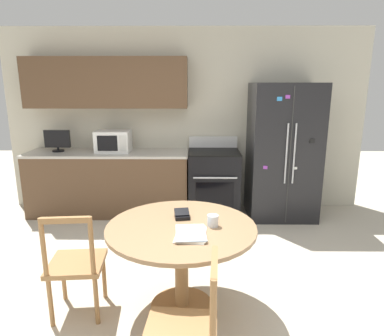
% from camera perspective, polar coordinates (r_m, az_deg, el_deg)
% --- Properties ---
extents(ground_plane, '(14.00, 14.00, 0.00)m').
position_cam_1_polar(ground_plane, '(3.02, -2.51, -23.33)').
color(ground_plane, beige).
extents(back_wall, '(5.20, 0.44, 2.60)m').
position_cam_1_polar(back_wall, '(5.03, -4.58, 9.51)').
color(back_wall, beige).
rests_on(back_wall, ground_plane).
extents(kitchen_counter, '(2.26, 0.64, 0.90)m').
position_cam_1_polar(kitchen_counter, '(5.04, -13.57, -2.37)').
color(kitchen_counter, brown).
rests_on(kitchen_counter, ground_plane).
extents(refrigerator, '(0.91, 0.75, 1.84)m').
position_cam_1_polar(refrigerator, '(4.86, 14.88, 2.65)').
color(refrigerator, black).
rests_on(refrigerator, ground_plane).
extents(oven_range, '(0.70, 0.68, 1.08)m').
position_cam_1_polar(oven_range, '(4.87, 3.61, -2.37)').
color(oven_range, black).
rests_on(oven_range, ground_plane).
extents(microwave, '(0.47, 0.35, 0.30)m').
position_cam_1_polar(microwave, '(4.90, -12.97, 4.37)').
color(microwave, white).
rests_on(microwave, kitchen_counter).
extents(countertop_tv, '(0.35, 0.16, 0.30)m').
position_cam_1_polar(countertop_tv, '(5.15, -21.53, 4.35)').
color(countertop_tv, black).
rests_on(countertop_tv, kitchen_counter).
extents(dining_table, '(1.19, 1.19, 0.74)m').
position_cam_1_polar(dining_table, '(2.80, -1.78, -12.26)').
color(dining_table, '#997551').
rests_on(dining_table, ground_plane).
extents(dining_chair_left, '(0.45, 0.45, 0.90)m').
position_cam_1_polar(dining_chair_left, '(2.96, -18.80, -15.02)').
color(dining_chair_left, '#9E7042').
rests_on(dining_chair_left, ground_plane).
extents(dining_chair_near, '(0.45, 0.45, 0.90)m').
position_cam_1_polar(dining_chair_near, '(2.18, -1.11, -25.89)').
color(dining_chair_near, '#9E7042').
rests_on(dining_chair_near, ground_plane).
extents(candle_glass, '(0.09, 0.09, 0.09)m').
position_cam_1_polar(candle_glass, '(2.72, 3.48, -8.87)').
color(candle_glass, silver).
rests_on(candle_glass, dining_table).
extents(wallet, '(0.14, 0.14, 0.07)m').
position_cam_1_polar(wallet, '(2.88, -1.68, -7.80)').
color(wallet, black).
rests_on(wallet, dining_table).
extents(mail_stack, '(0.25, 0.32, 0.02)m').
position_cam_1_polar(mail_stack, '(2.57, -0.21, -10.91)').
color(mail_stack, white).
rests_on(mail_stack, dining_table).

